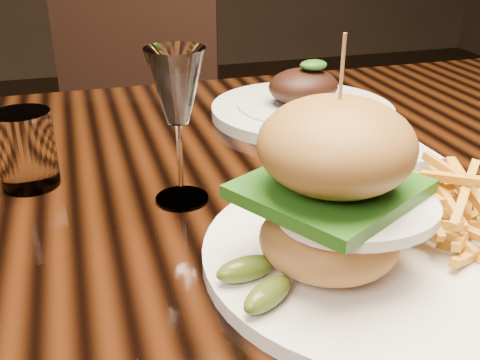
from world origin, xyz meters
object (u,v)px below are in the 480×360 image
object	(u,v)px
wine_glass	(177,92)
far_dish	(302,106)
dining_table	(254,226)
chair_far	(133,117)
burger_plate	(376,211)

from	to	relation	value
wine_glass	far_dish	bearing A→B (deg)	43.59
dining_table	wine_glass	bearing A→B (deg)	-156.58
dining_table	chair_far	world-z (taller)	chair_far
burger_plate	wine_glass	size ratio (longest dim) A/B	1.91
chair_far	dining_table	bearing A→B (deg)	-67.93
burger_plate	far_dish	xyz separation A→B (m)	(0.10, 0.42, -0.04)
dining_table	wine_glass	size ratio (longest dim) A/B	9.07
dining_table	wine_glass	distance (m)	0.23
chair_far	far_dish	bearing A→B (deg)	-55.45
dining_table	wine_glass	xyz separation A→B (m)	(-0.10, -0.04, 0.21)
far_dish	chair_far	size ratio (longest dim) A/B	0.31
wine_glass	chair_far	world-z (taller)	chair_far
wine_glass	far_dish	xyz separation A→B (m)	(0.25, 0.24, -0.11)
dining_table	burger_plate	size ratio (longest dim) A/B	4.76
dining_table	burger_plate	bearing A→B (deg)	-79.62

